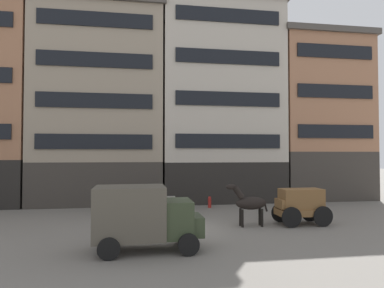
{
  "coord_description": "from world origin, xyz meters",
  "views": [
    {
      "loc": [
        -1.68,
        -17.15,
        3.94
      ],
      "look_at": [
        1.23,
        2.02,
        4.51
      ],
      "focal_mm": 30.49,
      "sensor_mm": 36.0,
      "label": 1
    }
  ],
  "objects_px": {
    "cargo_wagon": "(300,204)",
    "sedan_dark": "(147,201)",
    "fire_hydrant_curbside": "(210,202)",
    "delivery_truck_far": "(144,216)",
    "draft_horse": "(249,203)"
  },
  "relations": [
    {
      "from": "cargo_wagon",
      "to": "sedan_dark",
      "type": "relative_size",
      "value": 0.77
    },
    {
      "from": "fire_hydrant_curbside",
      "to": "delivery_truck_far",
      "type": "bearing_deg",
      "value": -115.68
    },
    {
      "from": "cargo_wagon",
      "to": "draft_horse",
      "type": "distance_m",
      "value": 2.95
    },
    {
      "from": "delivery_truck_far",
      "to": "fire_hydrant_curbside",
      "type": "xyz_separation_m",
      "value": [
        4.76,
        9.89,
        -1.0
      ]
    },
    {
      "from": "draft_horse",
      "to": "sedan_dark",
      "type": "height_order",
      "value": "draft_horse"
    },
    {
      "from": "cargo_wagon",
      "to": "sedan_dark",
      "type": "xyz_separation_m",
      "value": [
        -8.42,
        3.85,
        -0.23
      ]
    },
    {
      "from": "draft_horse",
      "to": "sedan_dark",
      "type": "bearing_deg",
      "value": 144.85
    },
    {
      "from": "cargo_wagon",
      "to": "sedan_dark",
      "type": "bearing_deg",
      "value": 155.43
    },
    {
      "from": "sedan_dark",
      "to": "fire_hydrant_curbside",
      "type": "xyz_separation_m",
      "value": [
        4.56,
        2.41,
        -0.49
      ]
    },
    {
      "from": "draft_horse",
      "to": "delivery_truck_far",
      "type": "xyz_separation_m",
      "value": [
        -5.66,
        -3.64,
        0.15
      ]
    },
    {
      "from": "cargo_wagon",
      "to": "draft_horse",
      "type": "bearing_deg",
      "value": 179.99
    },
    {
      "from": "draft_horse",
      "to": "cargo_wagon",
      "type": "bearing_deg",
      "value": -0.01
    },
    {
      "from": "draft_horse",
      "to": "delivery_truck_far",
      "type": "bearing_deg",
      "value": -147.27
    },
    {
      "from": "sedan_dark",
      "to": "cargo_wagon",
      "type": "bearing_deg",
      "value": -24.57
    },
    {
      "from": "draft_horse",
      "to": "delivery_truck_far",
      "type": "distance_m",
      "value": 6.73
    }
  ]
}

